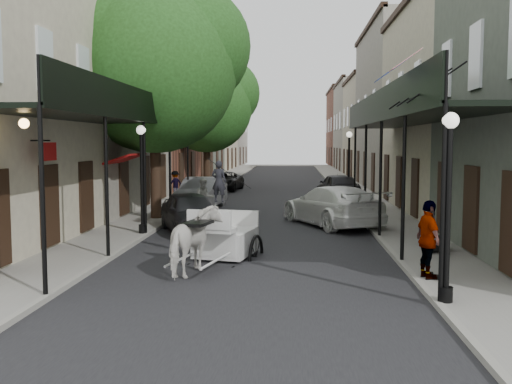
% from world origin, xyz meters
% --- Properties ---
extents(ground, '(140.00, 140.00, 0.00)m').
position_xyz_m(ground, '(0.00, 0.00, 0.00)').
color(ground, gray).
rests_on(ground, ground).
extents(road, '(8.00, 90.00, 0.01)m').
position_xyz_m(road, '(0.00, 20.00, 0.01)').
color(road, black).
rests_on(road, ground).
extents(sidewalk_left, '(2.20, 90.00, 0.12)m').
position_xyz_m(sidewalk_left, '(-5.00, 20.00, 0.06)').
color(sidewalk_left, gray).
rests_on(sidewalk_left, ground).
extents(sidewalk_right, '(2.20, 90.00, 0.12)m').
position_xyz_m(sidewalk_right, '(5.00, 20.00, 0.06)').
color(sidewalk_right, gray).
rests_on(sidewalk_right, ground).
extents(building_row_left, '(5.00, 80.00, 10.50)m').
position_xyz_m(building_row_left, '(-8.60, 30.00, 5.25)').
color(building_row_left, '#C1B99B').
rests_on(building_row_left, ground).
extents(building_row_right, '(5.00, 80.00, 10.50)m').
position_xyz_m(building_row_right, '(8.60, 30.00, 5.25)').
color(building_row_right, gray).
rests_on(building_row_right, ground).
extents(gallery_left, '(2.20, 18.05, 4.88)m').
position_xyz_m(gallery_left, '(-4.79, 6.98, 4.05)').
color(gallery_left, black).
rests_on(gallery_left, sidewalk_left).
extents(gallery_right, '(2.20, 18.05, 4.88)m').
position_xyz_m(gallery_right, '(4.79, 6.98, 4.05)').
color(gallery_right, black).
rests_on(gallery_right, sidewalk_right).
extents(tree_near, '(7.31, 6.80, 9.63)m').
position_xyz_m(tree_near, '(-4.20, 10.18, 6.49)').
color(tree_near, '#382619').
rests_on(tree_near, sidewalk_left).
extents(tree_far, '(6.45, 6.00, 8.61)m').
position_xyz_m(tree_far, '(-4.25, 24.18, 5.84)').
color(tree_far, '#382619').
rests_on(tree_far, sidewalk_left).
extents(lamppost_right_near, '(0.32, 0.32, 3.71)m').
position_xyz_m(lamppost_right_near, '(4.10, -2.00, 2.05)').
color(lamppost_right_near, black).
rests_on(lamppost_right_near, sidewalk_right).
extents(lamppost_left, '(0.32, 0.32, 3.71)m').
position_xyz_m(lamppost_left, '(-4.10, 6.00, 2.05)').
color(lamppost_left, black).
rests_on(lamppost_left, sidewalk_left).
extents(lamppost_right_far, '(0.32, 0.32, 3.71)m').
position_xyz_m(lamppost_right_far, '(4.10, 18.00, 2.05)').
color(lamppost_right_far, black).
rests_on(lamppost_right_far, sidewalk_right).
extents(horse, '(1.31, 2.12, 1.66)m').
position_xyz_m(horse, '(-1.30, 0.50, 0.83)').
color(horse, silver).
rests_on(horse, ground).
extents(carriage, '(2.03, 2.70, 2.78)m').
position_xyz_m(carriage, '(-0.72, 3.03, 1.08)').
color(carriage, black).
rests_on(carriage, ground).
extents(pedestrian_walking, '(1.01, 0.91, 1.71)m').
position_xyz_m(pedestrian_walking, '(-2.72, 10.95, 0.85)').
color(pedestrian_walking, '#BAB9AF').
rests_on(pedestrian_walking, ground).
extents(pedestrian_sidewalk_left, '(1.06, 1.05, 1.47)m').
position_xyz_m(pedestrian_sidewalk_left, '(-5.80, 19.56, 0.85)').
color(pedestrian_sidewalk_left, gray).
rests_on(pedestrian_sidewalk_left, sidewalk_left).
extents(pedestrian_sidewalk_right, '(0.65, 1.13, 1.82)m').
position_xyz_m(pedestrian_sidewalk_right, '(4.20, -0.06, 1.03)').
color(pedestrian_sidewalk_right, gray).
rests_on(pedestrian_sidewalk_right, sidewalk_right).
extents(car_left_near, '(3.22, 4.65, 1.47)m').
position_xyz_m(car_left_near, '(-2.60, 7.02, 0.73)').
color(car_left_near, black).
rests_on(car_left_near, ground).
extents(car_left_mid, '(2.06, 4.82, 1.55)m').
position_xyz_m(car_left_mid, '(-3.39, 14.16, 0.77)').
color(car_left_mid, '#A6A6AC').
rests_on(car_left_mid, ground).
extents(car_left_far, '(2.52, 4.75, 1.27)m').
position_xyz_m(car_left_far, '(-3.60, 24.79, 0.64)').
color(car_left_far, black).
rests_on(car_left_far, ground).
extents(car_right_near, '(4.26, 5.85, 1.57)m').
position_xyz_m(car_right_near, '(2.60, 9.00, 0.79)').
color(car_right_near, white).
rests_on(car_right_near, ground).
extents(car_right_far, '(2.48, 4.75, 1.54)m').
position_xyz_m(car_right_far, '(3.60, 19.00, 0.77)').
color(car_right_far, black).
rests_on(car_right_far, ground).
extents(trash_bags, '(0.87, 1.02, 0.51)m').
position_xyz_m(trash_bags, '(5.21, 3.26, 0.36)').
color(trash_bags, black).
rests_on(trash_bags, sidewalk_right).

